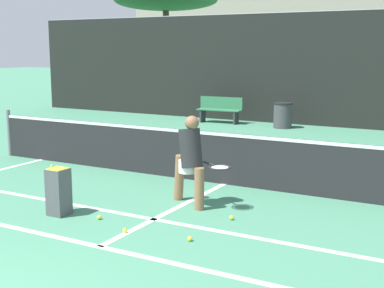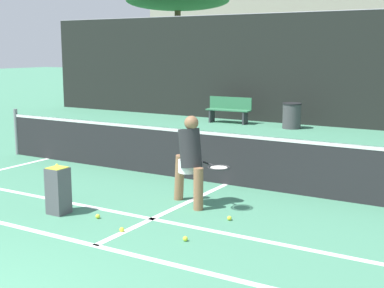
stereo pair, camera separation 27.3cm
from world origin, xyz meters
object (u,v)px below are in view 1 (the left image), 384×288
Objects in this scene: ball_hopper at (59,191)px; trash_bin at (283,115)px; courtside_bench at (220,109)px; player_practicing at (191,158)px.

ball_hopper is 0.90× the size of trash_bin.
courtside_bench reaches higher than trash_bin.
courtside_bench reaches higher than ball_hopper.
ball_hopper is (-1.48, -1.37, -0.40)m from player_practicing.
trash_bin is (-0.08, 10.08, 0.03)m from ball_hopper.
trash_bin is at bearing 90.48° from ball_hopper.
trash_bin reaches higher than ball_hopper.
ball_hopper is 10.44m from courtside_bench.
ball_hopper is 0.47× the size of courtside_bench.
player_practicing reaches higher than trash_bin.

